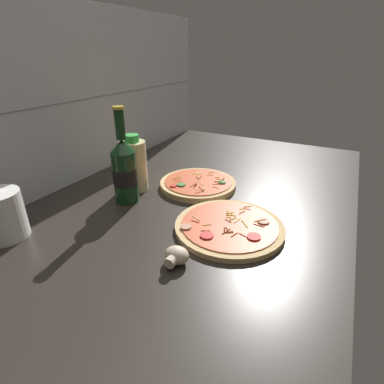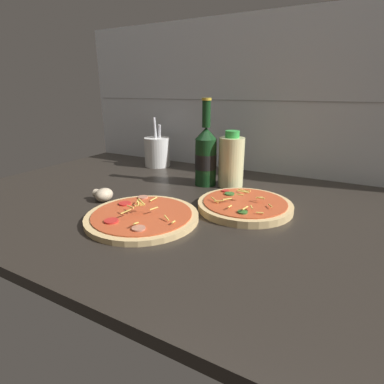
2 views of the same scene
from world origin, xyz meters
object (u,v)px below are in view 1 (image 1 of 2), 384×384
at_px(beer_bottle, 124,170).
at_px(oil_bottle, 134,165).
at_px(pizza_near, 229,226).
at_px(pizza_far, 198,184).
at_px(utensil_crock, 1,215).
at_px(mushroom_left, 176,256).

bearing_deg(beer_bottle, oil_bottle, 19.49).
height_order(pizza_near, oil_bottle, oil_bottle).
bearing_deg(pizza_far, beer_bottle, 142.24).
xyz_separation_m(pizza_near, utensil_crock, (-0.29, 0.49, 0.05)).
bearing_deg(beer_bottle, pizza_near, -91.76).
bearing_deg(utensil_crock, oil_bottle, -16.79).
bearing_deg(pizza_near, pizza_far, 43.26).
relative_size(pizza_far, oil_bottle, 1.39).
relative_size(beer_bottle, utensil_crock, 1.40).
height_order(beer_bottle, utensil_crock, beer_bottle).
xyz_separation_m(pizza_near, pizza_far, (0.21, 0.19, 0.00)).
relative_size(pizza_near, oil_bottle, 1.53).
xyz_separation_m(oil_bottle, mushroom_left, (-0.28, -0.32, -0.07)).
bearing_deg(oil_bottle, pizza_near, -103.85).
distance_m(pizza_near, pizza_far, 0.28).
xyz_separation_m(pizza_near, mushroom_left, (-0.18, 0.05, 0.01)).
distance_m(pizza_near, oil_bottle, 0.39).
distance_m(pizza_near, utensil_crock, 0.57).
bearing_deg(beer_bottle, utensil_crock, 154.39).
distance_m(pizza_far, utensil_crock, 0.58).
bearing_deg(pizza_far, utensil_crock, 149.22).
height_order(pizza_far, beer_bottle, beer_bottle).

